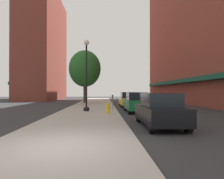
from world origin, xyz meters
TOP-DOWN VIEW (x-y plane):
  - ground_plane at (4.00, 18.00)m, footprint 90.00×90.00m
  - sidewalk_slab at (0.00, 19.00)m, footprint 4.80×50.00m
  - building_right_brick at (14.99, 22.00)m, footprint 6.80×40.00m
  - building_far_background at (-11.01, 37.00)m, footprint 6.80×18.00m
  - lamppost at (-0.18, 11.08)m, footprint 0.48×0.48m
  - fire_hydrant at (1.56, 9.22)m, footprint 0.33×0.26m
  - parking_meter_near at (2.05, 12.77)m, footprint 0.14×0.09m
  - tree_near at (-1.41, 23.25)m, footprint 4.45×4.45m
  - car_black at (4.00, 3.96)m, footprint 1.80×4.30m
  - car_green at (4.00, 11.20)m, footprint 1.80×4.30m
  - car_yellow at (4.00, 17.12)m, footprint 1.80×4.30m

SIDE VIEW (x-z plane):
  - ground_plane at x=4.00m, z-range 0.00..0.00m
  - sidewalk_slab at x=0.00m, z-range 0.00..0.12m
  - fire_hydrant at x=1.56m, z-range 0.12..0.91m
  - car_black at x=4.00m, z-range -0.02..1.64m
  - car_green at x=4.00m, z-range -0.02..1.64m
  - car_yellow at x=4.00m, z-range -0.02..1.64m
  - parking_meter_near at x=2.05m, z-range 0.29..1.60m
  - lamppost at x=-0.18m, z-range 0.25..6.15m
  - tree_near at x=-1.41m, z-range 1.23..8.61m
  - building_far_background at x=-11.01m, z-range -0.02..21.41m
  - building_right_brick at x=14.99m, z-range -0.02..27.74m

